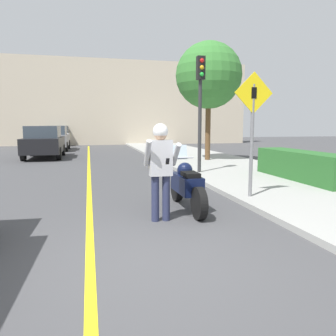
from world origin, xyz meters
TOP-DOWN VIEW (x-y plane):
  - ground_plane at (0.00, 0.00)m, footprint 80.00×80.00m
  - sidewalk_curb at (4.80, 4.00)m, footprint 4.40×44.00m
  - road_center_line at (-0.60, 6.00)m, footprint 0.12×36.00m
  - building_backdrop at (0.00, 26.00)m, footprint 28.00×1.20m
  - motorcycle at (1.35, 2.45)m, footprint 0.62×2.17m
  - person_biker at (0.66, 1.75)m, footprint 0.59×0.48m
  - crossing_sign at (2.96, 2.77)m, footprint 0.91×0.08m
  - traffic_light at (3.11, 6.72)m, footprint 0.26×0.30m
  - hedge_row at (5.60, 4.59)m, footprint 0.90×3.67m
  - street_tree at (4.82, 10.53)m, footprint 3.00×3.00m
  - parked_car_black at (-2.86, 14.38)m, footprint 1.88×4.20m
  - parked_car_grey at (-2.87, 19.88)m, footprint 1.88×4.20m
  - parked_car_white at (-3.06, 25.86)m, footprint 1.88×4.20m

SIDE VIEW (x-z plane):
  - ground_plane at x=0.00m, z-range 0.00..0.00m
  - road_center_line at x=-0.60m, z-range 0.00..0.01m
  - sidewalk_curb at x=4.80m, z-range 0.00..0.12m
  - motorcycle at x=1.35m, z-range -0.15..1.15m
  - hedge_row at x=5.60m, z-range 0.12..0.95m
  - parked_car_black at x=-2.86m, z-range 0.02..1.70m
  - parked_car_grey at x=-2.87m, z-range 0.02..1.70m
  - parked_car_white at x=-3.06m, z-range 0.02..1.70m
  - person_biker at x=0.66m, z-range 0.20..1.96m
  - crossing_sign at x=2.96m, z-range 0.40..3.15m
  - traffic_light at x=3.11m, z-range 0.87..4.73m
  - building_backdrop at x=0.00m, z-range 0.00..7.40m
  - street_tree at x=4.82m, z-range 1.28..6.63m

